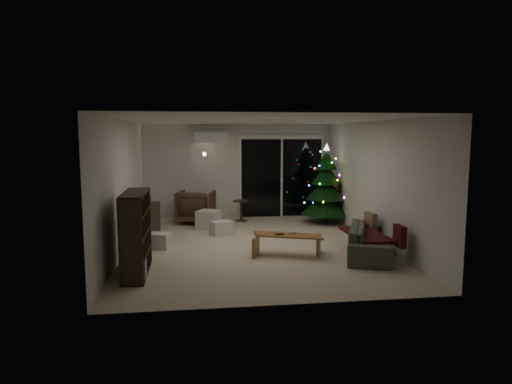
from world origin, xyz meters
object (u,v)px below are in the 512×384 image
media_cabinet (140,226)px  coffee_table (288,245)px  armchair (196,207)px  christmas_tree (326,184)px  sofa (371,241)px  bookshelf (126,234)px

media_cabinet → coffee_table: 3.03m
coffee_table → media_cabinet: bearing=178.7°
armchair → christmas_tree: christmas_tree is taller
sofa → coffee_table: (-1.51, 0.23, -0.08)m
sofa → christmas_tree: bearing=20.8°
sofa → christmas_tree: 3.26m
media_cabinet → coffee_table: size_ratio=1.03×
bookshelf → christmas_tree: 5.77m
christmas_tree → bookshelf: bearing=-139.5°
armchair → coffee_table: size_ratio=0.72×
bookshelf → sofa: bookshelf is taller
media_cabinet → armchair: armchair is taller
bookshelf → coffee_table: bookshelf is taller
bookshelf → media_cabinet: (0.00, 1.95, -0.26)m
bookshelf → media_cabinet: size_ratio=1.03×
sofa → christmas_tree: size_ratio=0.95×
armchair → coffee_table: (1.66, -3.39, -0.21)m
media_cabinet → sofa: (4.30, -1.39, -0.12)m
media_cabinet → armchair: (1.13, 2.23, 0.01)m
bookshelf → coffee_table: (2.79, 0.79, -0.46)m
coffee_table → bookshelf: bearing=-142.9°
media_cabinet → sofa: size_ratio=0.67×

